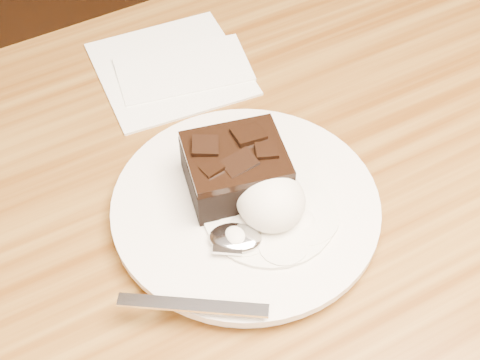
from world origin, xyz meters
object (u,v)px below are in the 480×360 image
plate (246,210)px  napkin (171,68)px  spoon (235,239)px  brownie (236,172)px  ice_cream_scoop (271,200)px

plate → napkin: size_ratio=1.58×
spoon → brownie: bearing=4.9°
ice_cream_scoop → napkin: bearing=86.1°
plate → spoon: 0.04m
plate → ice_cream_scoop: (0.01, -0.02, 0.03)m
ice_cream_scoop → plate: bearing=120.0°
brownie → spoon: bearing=-119.5°
brownie → spoon: (-0.03, -0.05, -0.01)m
brownie → spoon: size_ratio=0.48×
brownie → napkin: (0.03, 0.19, -0.04)m
plate → napkin: bearing=82.5°
plate → brownie: brownie is taller
plate → brownie: 0.04m
brownie → ice_cream_scoop: ice_cream_scoop is taller
spoon → napkin: size_ratio=1.18×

